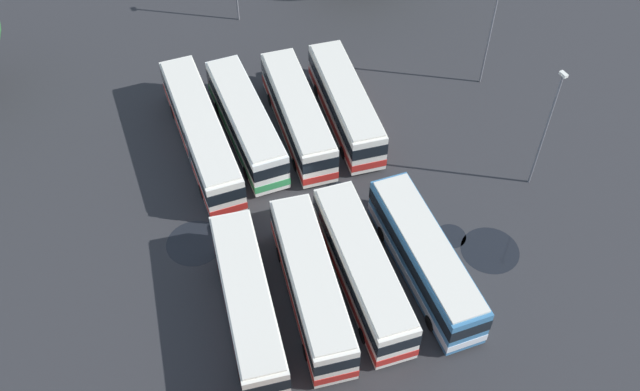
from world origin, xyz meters
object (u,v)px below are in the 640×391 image
object	(u,v)px
bus_row0_slot3	(248,303)
bus_row1_slot2	(246,122)
bus_row1_slot0	(345,104)
bus_row1_slot3	(201,133)
bus_row0_slot2	(311,285)
bus_row1_slot1	(298,114)
lamp_post_mid_lot	(491,28)
bus_row0_slot0	(425,258)
bus_row0_slot1	(363,269)
lamp_post_near_entrance	(546,127)

from	to	relation	value
bus_row0_slot3	bus_row1_slot2	distance (m)	15.51
bus_row1_slot0	bus_row1_slot3	distance (m)	10.86
bus_row0_slot2	bus_row1_slot1	world-z (taller)	same
bus_row0_slot2	lamp_post_mid_lot	distance (m)	25.05
bus_row1_slot3	lamp_post_mid_lot	xyz separation A→B (m)	(-2.76, -22.64, 3.39)
bus_row0_slot0	bus_row0_slot2	bearing A→B (deg)	78.50
bus_row0_slot1	bus_row1_slot1	xyz separation A→B (m)	(14.24, -2.59, 0.00)
bus_row0_slot2	lamp_post_near_entrance	world-z (taller)	lamp_post_near_entrance
bus_row1_slot0	bus_row0_slot3	bearing A→B (deg)	133.49
bus_row0_slot0	bus_row1_slot1	bearing A→B (deg)	4.54
bus_row1_slot2	bus_row1_slot3	size ratio (longest dim) A/B	0.84
bus_row1_slot1	lamp_post_mid_lot	size ratio (longest dim) A/B	1.26
bus_row0_slot0	bus_row1_slot2	distance (m)	16.97
bus_row0_slot1	bus_row1_slot3	size ratio (longest dim) A/B	0.83
bus_row1_slot0	bus_row1_slot2	size ratio (longest dim) A/B	0.98
bus_row1_slot2	bus_row0_slot3	bearing A→B (deg)	157.13
bus_row0_slot0	lamp_post_mid_lot	bearing A→B (deg)	-46.08
bus_row1_slot3	lamp_post_near_entrance	distance (m)	23.68
bus_row0_slot2	bus_row1_slot2	bearing A→B (deg)	-8.26
bus_row0_slot0	bus_row0_slot1	distance (m)	3.94
bus_row1_slot0	bus_row1_slot1	bearing A→B (deg)	80.62
lamp_post_near_entrance	bus_row0_slot2	bearing A→B (deg)	95.92
bus_row0_slot3	lamp_post_near_entrance	world-z (taller)	lamp_post_near_entrance
bus_row1_slot0	bus_row1_slot2	world-z (taller)	same
bus_row1_slot0	bus_row1_slot3	xyz separation A→B (m)	(1.99, 10.67, 0.00)
bus_row1_slot2	bus_row0_slot0	bearing A→B (deg)	-163.20
bus_row1_slot0	bus_row1_slot2	xyz separation A→B (m)	(1.60, 7.35, 0.00)
bus_row0_slot2	bus_row1_slot2	distance (m)	14.97
bus_row1_slot1	lamp_post_near_entrance	bearing A→B (deg)	-134.30
bus_row0_slot1	lamp_post_near_entrance	bearing A→B (deg)	-81.22
bus_row1_slot1	bus_row1_slot3	xyz separation A→B (m)	(1.39, 7.01, 0.00)
bus_row1_slot3	bus_row1_slot0	bearing A→B (deg)	-100.59
bus_row0_slot0	bus_row1_slot0	size ratio (longest dim) A/B	1.00
bus_row0_slot2	bus_row0_slot3	bearing A→B (deg)	82.26
bus_row0_slot0	bus_row1_slot0	bearing A→B (deg)	-9.48
bus_row0_slot3	bus_row1_slot2	xyz separation A→B (m)	(14.29, -6.03, 0.00)
bus_row1_slot2	lamp_post_near_entrance	xyz separation A→B (m)	(-12.94, -15.94, 3.46)
bus_row0_slot2	bus_row1_slot3	world-z (taller)	same
bus_row0_slot1	bus_row1_slot3	world-z (taller)	same
bus_row0_slot1	lamp_post_mid_lot	xyz separation A→B (m)	(12.86, -18.22, 3.39)
bus_row1_slot3	lamp_post_near_entrance	bearing A→B (deg)	-124.71
bus_row0_slot0	bus_row0_slot1	xyz separation A→B (m)	(1.02, 3.80, 0.00)
bus_row1_slot2	bus_row1_slot1	bearing A→B (deg)	-105.04
bus_row0_slot3	lamp_post_mid_lot	world-z (taller)	lamp_post_mid_lot
bus_row1_slot1	lamp_post_near_entrance	size ratio (longest dim) A/B	1.24
bus_row0_slot0	lamp_post_mid_lot	size ratio (longest dim) A/B	1.23
bus_row0_slot3	bus_row1_slot0	xyz separation A→B (m)	(12.69, -13.38, -0.00)
bus_row0_slot1	lamp_post_mid_lot	world-z (taller)	lamp_post_mid_lot
bus_row0_slot1	bus_row0_slot3	xyz separation A→B (m)	(0.94, 7.13, -0.00)
bus_row0_slot3	bus_row1_slot3	size ratio (longest dim) A/B	0.83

